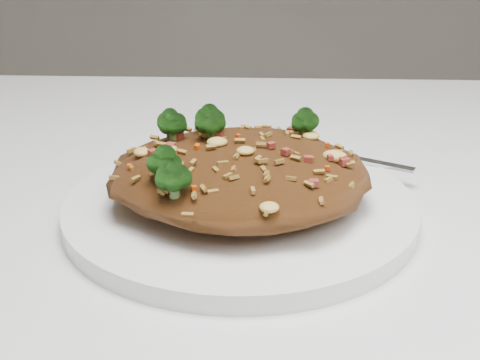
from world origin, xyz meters
The scene contains 4 objects.
dining_table centered at (0.00, 0.00, 0.66)m, with size 1.20×0.80×0.75m.
plate centered at (-0.06, 0.00, 0.76)m, with size 0.26×0.26×0.01m, color white.
fried_rice centered at (-0.07, 0.00, 0.79)m, with size 0.19×0.17×0.06m.
fork centered at (0.01, 0.09, 0.77)m, with size 0.15×0.09×0.00m.
Camera 1 is at (-0.05, -0.44, 0.97)m, focal length 50.00 mm.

